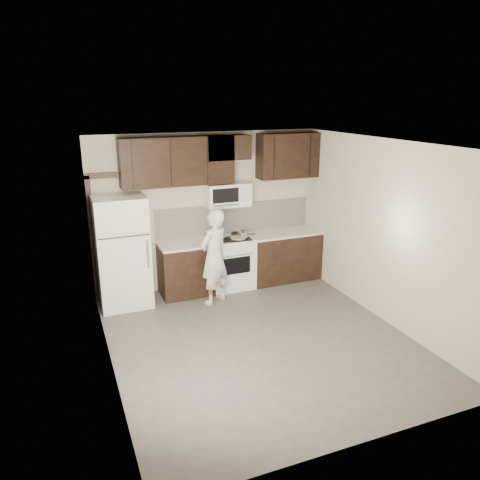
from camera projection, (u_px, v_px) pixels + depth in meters
floor at (259, 339)px, 6.56m from camera, size 4.50×4.50×0.00m
back_wall at (208, 211)px, 8.16m from camera, size 4.00×0.00×4.00m
ceiling at (262, 144)px, 5.76m from camera, size 4.50×4.50×0.00m
counter_run at (246, 260)px, 8.36m from camera, size 2.95×0.64×0.91m
stove at (230, 262)px, 8.25m from camera, size 0.76×0.66×0.94m
backsplash at (235, 218)px, 8.37m from camera, size 2.90×0.02×0.54m
upper_cabinets at (222, 158)px, 7.80m from camera, size 3.48×0.35×0.78m
microwave at (227, 195)px, 8.00m from camera, size 0.76×0.42×0.40m
refrigerator at (122, 252)px, 7.42m from camera, size 0.80×0.76×1.80m
door_trim at (94, 228)px, 7.47m from camera, size 0.50×0.08×2.12m
saucepan at (243, 235)px, 8.03m from camera, size 0.29×0.17×0.16m
baking_tray at (238, 239)px, 8.03m from camera, size 0.42×0.33×0.02m
pizza at (238, 238)px, 8.03m from camera, size 0.29×0.29×0.02m
person at (214, 257)px, 7.53m from camera, size 0.69×0.61×1.58m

